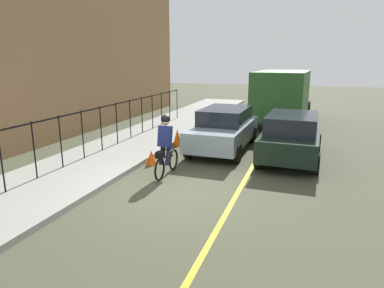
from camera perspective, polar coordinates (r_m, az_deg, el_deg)
ground_plane at (r=9.08m, az=-3.14°, el=-7.92°), size 80.00×80.00×0.00m
lane_line_centre at (r=8.65m, az=6.88°, el=-9.12°), size 36.00×0.12×0.01m
sidewalk at (r=10.72m, az=-20.32°, el=-4.90°), size 40.00×3.20×0.15m
building_wall at (r=14.14m, az=-28.12°, el=13.65°), size 28.00×0.80×7.41m
iron_fence at (r=11.44m, az=-19.26°, el=2.36°), size 18.28×0.04×1.60m
cyclist_lead at (r=10.05m, az=-4.40°, el=-0.32°), size 1.71×0.36×1.83m
patrol_sedan at (r=12.26m, az=16.11°, el=1.34°), size 4.45×2.03×1.58m
parked_sedan_rear at (r=13.08m, az=5.32°, el=2.58°), size 4.44×1.99×1.58m
box_truck_background at (r=19.10m, az=14.84°, el=7.92°), size 6.81×2.80×2.78m
traffic_cone_near at (r=13.76m, az=-2.45°, el=1.11°), size 0.36×0.36×0.67m
traffic_cone_far at (r=11.37m, az=-6.70°, el=-2.22°), size 0.36×0.36×0.47m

